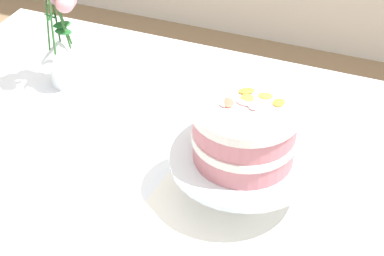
{
  "coord_description": "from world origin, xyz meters",
  "views": [
    {
      "loc": [
        0.44,
        -0.91,
        1.62
      ],
      "look_at": [
        0.08,
        -0.01,
        0.86
      ],
      "focal_mm": 57.25,
      "sensor_mm": 36.0,
      "label": 1
    }
  ],
  "objects_px": {
    "dining_table": "(158,196)",
    "cake_stand": "(242,163)",
    "flower_vase": "(57,29)",
    "layer_cake": "(245,131)"
  },
  "relations": [
    {
      "from": "layer_cake",
      "to": "flower_vase",
      "type": "distance_m",
      "value": 0.58
    },
    {
      "from": "dining_table",
      "to": "flower_vase",
      "type": "xyz_separation_m",
      "value": [
        -0.35,
        0.2,
        0.25
      ]
    },
    {
      "from": "layer_cake",
      "to": "dining_table",
      "type": "bearing_deg",
      "value": 176.51
    },
    {
      "from": "dining_table",
      "to": "cake_stand",
      "type": "xyz_separation_m",
      "value": [
        0.19,
        -0.01,
        0.17
      ]
    },
    {
      "from": "dining_table",
      "to": "cake_stand",
      "type": "height_order",
      "value": "cake_stand"
    },
    {
      "from": "dining_table",
      "to": "cake_stand",
      "type": "distance_m",
      "value": 0.26
    },
    {
      "from": "layer_cake",
      "to": "cake_stand",
      "type": "bearing_deg",
      "value": -67.96
    },
    {
      "from": "cake_stand",
      "to": "flower_vase",
      "type": "relative_size",
      "value": 0.85
    },
    {
      "from": "flower_vase",
      "to": "cake_stand",
      "type": "bearing_deg",
      "value": -21.6
    },
    {
      "from": "dining_table",
      "to": "layer_cake",
      "type": "distance_m",
      "value": 0.32
    }
  ]
}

